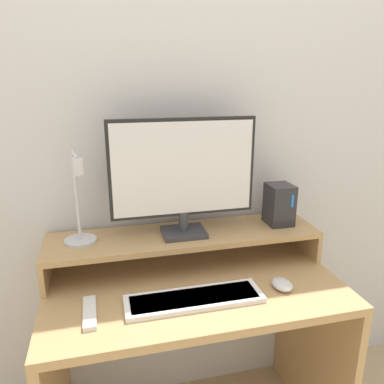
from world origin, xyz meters
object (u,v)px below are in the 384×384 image
(desk_lamp, at_px, (79,213))
(router_dock, at_px, (279,204))
(monitor, at_px, (183,173))
(mouse, at_px, (282,284))
(remote_control, at_px, (90,313))
(keyboard, at_px, (194,299))

(desk_lamp, xyz_separation_m, router_dock, (0.78, 0.03, -0.04))
(monitor, bearing_deg, desk_lamp, -178.32)
(mouse, xyz_separation_m, remote_control, (-0.65, 0.00, -0.01))
(desk_lamp, bearing_deg, remote_control, -85.22)
(router_dock, bearing_deg, keyboard, -147.59)
(remote_control, bearing_deg, monitor, 34.69)
(remote_control, bearing_deg, desk_lamp, 94.78)
(monitor, bearing_deg, mouse, -40.08)
(keyboard, height_order, remote_control, keyboard)
(monitor, height_order, desk_lamp, monitor)
(desk_lamp, relative_size, remote_control, 2.01)
(desk_lamp, bearing_deg, keyboard, -34.50)
(router_dock, height_order, keyboard, router_dock)
(monitor, xyz_separation_m, remote_control, (-0.36, -0.25, -0.37))
(keyboard, relative_size, remote_control, 2.69)
(remote_control, bearing_deg, keyboard, -1.29)
(keyboard, distance_m, mouse, 0.32)
(desk_lamp, bearing_deg, monitor, 1.68)
(keyboard, bearing_deg, router_dock, 32.41)
(monitor, distance_m, keyboard, 0.44)
(router_dock, bearing_deg, mouse, -111.86)
(monitor, relative_size, keyboard, 1.18)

